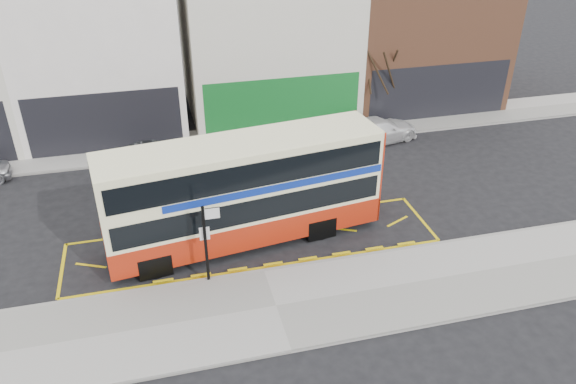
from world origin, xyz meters
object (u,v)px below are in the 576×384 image
object	(u,v)px
double_decker_bus	(245,190)
car_white	(378,130)
bus_stop_post	(207,237)
street_tree_right	(380,58)
car_grey	(156,157)

from	to	relation	value
double_decker_bus	car_white	world-z (taller)	double_decker_bus
bus_stop_post	car_white	xyz separation A→B (m)	(9.98, 9.41, -1.27)
car_white	street_tree_right	distance (m)	3.95
car_grey	car_white	size ratio (longest dim) A/B	0.83
double_decker_bus	street_tree_right	world-z (taller)	street_tree_right
bus_stop_post	street_tree_right	xyz separation A→B (m)	(10.78, 11.68, 1.87)
car_grey	car_white	xyz separation A→B (m)	(11.34, 0.22, 0.04)
car_white	car_grey	bearing A→B (deg)	76.72
car_white	street_tree_right	world-z (taller)	street_tree_right
double_decker_bus	bus_stop_post	world-z (taller)	double_decker_bus
bus_stop_post	car_grey	size ratio (longest dim) A/B	0.79
double_decker_bus	car_white	xyz separation A→B (m)	(8.28, 7.12, -1.52)
car_grey	street_tree_right	xyz separation A→B (m)	(12.15, 2.50, 3.17)
double_decker_bus	car_grey	xyz separation A→B (m)	(-3.06, 6.89, -1.56)
double_decker_bus	car_grey	world-z (taller)	double_decker_bus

